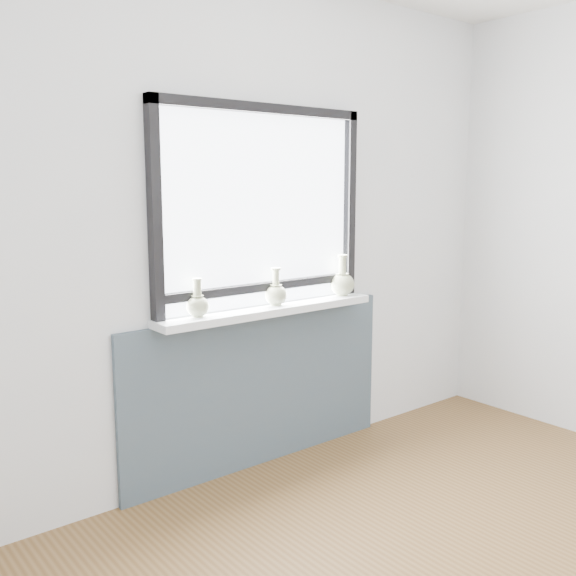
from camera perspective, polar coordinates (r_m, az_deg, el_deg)
back_wall at (r=3.43m, az=-2.73°, el=5.17°), size 3.60×0.02×2.60m
apron_panel at (r=3.58m, az=-2.33°, el=-8.89°), size 1.70×0.03×0.86m
windowsill at (r=3.41m, az=-1.68°, el=-1.98°), size 1.32×0.18×0.04m
window at (r=3.39m, az=-2.38°, el=7.52°), size 1.30×0.06×1.05m
vase_a at (r=3.16m, az=-8.03°, el=-1.42°), size 0.11×0.11×0.19m
vase_b at (r=3.43m, az=-1.08°, el=-0.46°), size 0.12×0.12×0.20m
vase_c at (r=3.74m, az=4.84°, el=0.50°), size 0.14×0.14×0.24m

